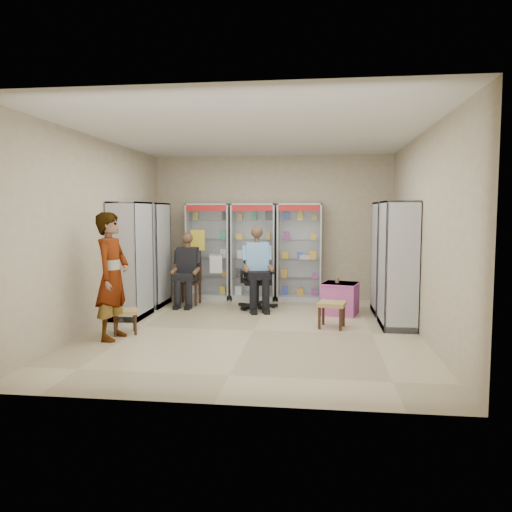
# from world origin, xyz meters

# --- Properties ---
(floor) EXTENTS (6.00, 6.00, 0.00)m
(floor) POSITION_xyz_m (0.00, 0.00, 0.00)
(floor) COLOR tan
(floor) RESTS_ON ground
(room_shell) EXTENTS (5.02, 6.02, 3.01)m
(room_shell) POSITION_xyz_m (0.00, 0.00, 1.97)
(room_shell) COLOR tan
(room_shell) RESTS_ON ground
(cabinet_back_left) EXTENTS (0.90, 0.50, 2.00)m
(cabinet_back_left) POSITION_xyz_m (-1.30, 2.73, 1.00)
(cabinet_back_left) COLOR silver
(cabinet_back_left) RESTS_ON floor
(cabinet_back_mid) EXTENTS (0.90, 0.50, 2.00)m
(cabinet_back_mid) POSITION_xyz_m (-0.35, 2.73, 1.00)
(cabinet_back_mid) COLOR silver
(cabinet_back_mid) RESTS_ON floor
(cabinet_back_right) EXTENTS (0.90, 0.50, 2.00)m
(cabinet_back_right) POSITION_xyz_m (0.60, 2.73, 1.00)
(cabinet_back_right) COLOR #AEB1B6
(cabinet_back_right) RESTS_ON floor
(cabinet_right_far) EXTENTS (0.90, 0.50, 2.00)m
(cabinet_right_far) POSITION_xyz_m (2.23, 1.60, 1.00)
(cabinet_right_far) COLOR silver
(cabinet_right_far) RESTS_ON floor
(cabinet_right_near) EXTENTS (0.90, 0.50, 2.00)m
(cabinet_right_near) POSITION_xyz_m (2.23, 0.50, 1.00)
(cabinet_right_near) COLOR #B1B3B9
(cabinet_right_near) RESTS_ON floor
(cabinet_left_far) EXTENTS (0.90, 0.50, 2.00)m
(cabinet_left_far) POSITION_xyz_m (-2.23, 1.80, 1.00)
(cabinet_left_far) COLOR #BABCC2
(cabinet_left_far) RESTS_ON floor
(cabinet_left_near) EXTENTS (0.90, 0.50, 2.00)m
(cabinet_left_near) POSITION_xyz_m (-2.23, 0.70, 1.00)
(cabinet_left_near) COLOR #A7A9AE
(cabinet_left_near) RESTS_ON floor
(wooden_chair) EXTENTS (0.42, 0.42, 0.94)m
(wooden_chair) POSITION_xyz_m (-1.55, 2.00, 0.47)
(wooden_chair) COLOR #311B13
(wooden_chair) RESTS_ON floor
(seated_customer) EXTENTS (0.44, 0.60, 1.34)m
(seated_customer) POSITION_xyz_m (-1.55, 1.95, 0.67)
(seated_customer) COLOR black
(seated_customer) RESTS_ON floor
(office_chair) EXTENTS (0.76, 0.76, 1.15)m
(office_chair) POSITION_xyz_m (-0.16, 1.75, 0.57)
(office_chair) COLOR black
(office_chair) RESTS_ON floor
(seated_shopkeeper) EXTENTS (0.63, 0.77, 1.46)m
(seated_shopkeeper) POSITION_xyz_m (-0.16, 1.70, 0.73)
(seated_shopkeeper) COLOR #75B5E8
(seated_shopkeeper) RESTS_ON floor
(pink_trunk) EXTENTS (0.71, 0.70, 0.57)m
(pink_trunk) POSITION_xyz_m (1.38, 1.41, 0.28)
(pink_trunk) COLOR #B24783
(pink_trunk) RESTS_ON floor
(tea_glass) EXTENTS (0.07, 0.07, 0.11)m
(tea_glass) POSITION_xyz_m (1.33, 1.41, 0.62)
(tea_glass) COLOR #611608
(tea_glass) RESTS_ON pink_trunk
(woven_stool_a) EXTENTS (0.48, 0.48, 0.41)m
(woven_stool_a) POSITION_xyz_m (1.20, 0.33, 0.21)
(woven_stool_a) COLOR olive
(woven_stool_a) RESTS_ON floor
(woven_stool_b) EXTENTS (0.48, 0.48, 0.36)m
(woven_stool_b) POSITION_xyz_m (-1.90, -0.44, 0.18)
(woven_stool_b) COLOR #AC8248
(woven_stool_b) RESTS_ON floor
(standing_man) EXTENTS (0.48, 0.69, 1.83)m
(standing_man) POSITION_xyz_m (-1.95, -0.75, 0.91)
(standing_man) COLOR #99999C
(standing_man) RESTS_ON floor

